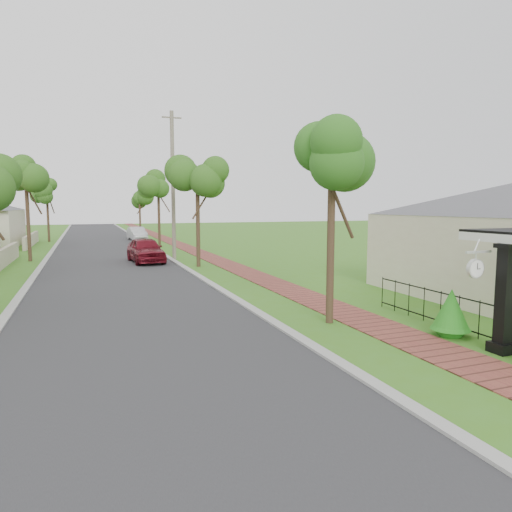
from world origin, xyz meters
TOP-DOWN VIEW (x-y plane):
  - ground at (0.00, 0.00)m, footprint 160.00×160.00m
  - road at (-3.00, 20.00)m, footprint 7.00×120.00m
  - kerb_right at (0.65, 20.00)m, footprint 0.30×120.00m
  - kerb_left at (-6.65, 20.00)m, footprint 0.30×120.00m
  - sidewalk at (3.25, 20.00)m, footprint 1.50×120.00m
  - porch_post at (4.55, -1.00)m, footprint 0.48×0.48m
  - picket_fence at (4.90, -0.00)m, footprint 0.03×8.02m
  - street_trees at (-2.87, 26.84)m, footprint 10.70×37.65m
  - parked_car_red at (-1.00, 18.93)m, footprint 2.06×4.45m
  - parked_car_white at (0.40, 37.08)m, footprint 1.71×3.99m
  - near_tree at (2.20, 2.77)m, footprint 2.08×2.08m
  - utility_pole at (0.90, 20.00)m, footprint 1.20×0.24m
  - station_clock at (4.06, -0.60)m, footprint 0.74×0.13m

SIDE VIEW (x-z plane):
  - ground at x=0.00m, z-range 0.00..0.00m
  - road at x=-3.00m, z-range -0.01..0.01m
  - kerb_right at x=0.65m, z-range -0.05..0.05m
  - kerb_left at x=-6.65m, z-range -0.05..0.05m
  - sidewalk at x=3.25m, z-range -0.01..0.01m
  - picket_fence at x=4.90m, z-range 0.03..1.03m
  - parked_car_white at x=0.40m, z-range 0.00..1.28m
  - parked_car_red at x=-1.00m, z-range 0.00..1.47m
  - porch_post at x=4.55m, z-range -0.14..2.38m
  - station_clock at x=4.06m, z-range 1.63..2.27m
  - near_tree at x=2.20m, z-range 1.58..6.91m
  - street_trees at x=-2.87m, z-range 1.59..7.48m
  - utility_pole at x=0.90m, z-range 0.06..9.16m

